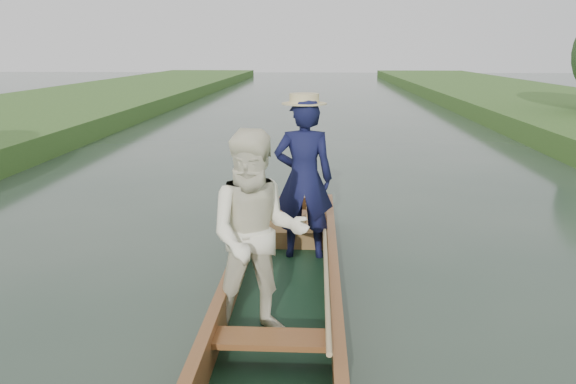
{
  "coord_description": "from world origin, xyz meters",
  "views": [
    {
      "loc": [
        0.33,
        -5.62,
        2.53
      ],
      "look_at": [
        0.0,
        0.6,
        0.95
      ],
      "focal_mm": 35.0,
      "sensor_mm": 36.0,
      "label": 1
    }
  ],
  "objects": [
    {
      "name": "punt",
      "position": [
        -0.03,
        -0.14,
        0.72
      ],
      "size": [
        1.22,
        5.0,
        2.03
      ],
      "color": "black",
      "rests_on": "ground"
    },
    {
      "name": "ground",
      "position": [
        0.0,
        0.0,
        0.0
      ],
      "size": [
        120.0,
        120.0,
        0.0
      ],
      "primitive_type": "plane",
      "color": "#283D30",
      "rests_on": "ground"
    }
  ]
}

